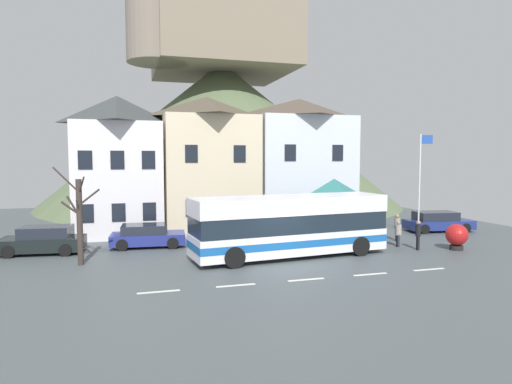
% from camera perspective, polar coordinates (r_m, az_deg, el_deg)
% --- Properties ---
extents(ground_plane, '(40.00, 60.00, 0.07)m').
position_cam_1_polar(ground_plane, '(20.96, 4.03, -9.62)').
color(ground_plane, '#495154').
extents(townhouse_00, '(5.45, 6.35, 9.13)m').
position_cam_1_polar(townhouse_00, '(31.21, -17.20, 3.33)').
color(townhouse_00, white).
rests_on(townhouse_00, ground_plane).
extents(townhouse_01, '(6.25, 6.63, 9.32)m').
position_cam_1_polar(townhouse_01, '(31.83, -6.30, 3.68)').
color(townhouse_01, beige).
rests_on(townhouse_01, ground_plane).
extents(townhouse_02, '(6.99, 5.66, 9.36)m').
position_cam_1_polar(townhouse_02, '(33.24, 5.50, 3.75)').
color(townhouse_02, silver).
rests_on(townhouse_02, ground_plane).
extents(hilltop_castle, '(38.18, 38.18, 24.32)m').
position_cam_1_polar(hilltop_castle, '(49.35, -4.47, 8.33)').
color(hilltop_castle, '#576746').
rests_on(hilltop_castle, ground_plane).
extents(transit_bus, '(10.36, 3.63, 3.10)m').
position_cam_1_polar(transit_bus, '(22.84, 4.36, -4.37)').
color(transit_bus, white).
rests_on(transit_bus, ground_plane).
extents(bus_shelter, '(3.60, 3.60, 3.79)m').
position_cam_1_polar(bus_shelter, '(27.30, 9.96, 0.19)').
color(bus_shelter, '#473D33').
rests_on(bus_shelter, ground_plane).
extents(parked_car_00, '(4.24, 2.29, 1.28)m').
position_cam_1_polar(parked_car_00, '(26.11, -13.76, -5.46)').
color(parked_car_00, navy).
rests_on(parked_car_00, ground_plane).
extents(parked_car_01, '(3.91, 2.14, 1.25)m').
position_cam_1_polar(parked_car_01, '(29.32, 11.62, -4.38)').
color(parked_car_01, black).
rests_on(parked_car_01, ground_plane).
extents(parked_car_02, '(4.33, 2.37, 1.45)m').
position_cam_1_polar(parked_car_02, '(26.12, -25.55, -5.60)').
color(parked_car_02, black).
rests_on(parked_car_02, ground_plane).
extents(parked_car_03, '(4.72, 2.43, 1.36)m').
position_cam_1_polar(parked_car_03, '(33.10, 22.20, -3.53)').
color(parked_car_03, navy).
rests_on(parked_car_03, ground_plane).
extents(pedestrian_00, '(0.35, 0.35, 1.47)m').
position_cam_1_polar(pedestrian_00, '(26.62, 17.74, -4.92)').
color(pedestrian_00, '#2D2D38').
rests_on(pedestrian_00, ground_plane).
extents(pedestrian_01, '(0.30, 0.32, 1.62)m').
position_cam_1_polar(pedestrian_01, '(26.05, 20.03, -5.00)').
color(pedestrian_01, black).
rests_on(pedestrian_01, ground_plane).
extents(pedestrian_02, '(0.33, 0.33, 1.64)m').
position_cam_1_polar(pedestrian_02, '(28.42, 17.60, -4.05)').
color(pedestrian_02, black).
rests_on(pedestrian_02, ground_plane).
extents(pedestrian_03, '(0.36, 0.38, 1.52)m').
position_cam_1_polar(pedestrian_03, '(26.82, 15.73, -4.79)').
color(pedestrian_03, black).
rests_on(pedestrian_03, ground_plane).
extents(public_bench, '(1.50, 0.48, 0.87)m').
position_cam_1_polar(public_bench, '(30.36, 12.54, -4.38)').
color(public_bench, '#473828').
rests_on(public_bench, ground_plane).
extents(flagpole, '(0.95, 0.10, 6.58)m').
position_cam_1_polar(flagpole, '(30.69, 20.33, 1.87)').
color(flagpole, silver).
rests_on(flagpole, ground_plane).
extents(harbour_buoy, '(1.18, 1.18, 1.43)m').
position_cam_1_polar(harbour_buoy, '(26.84, 24.29, -5.11)').
color(harbour_buoy, black).
rests_on(harbour_buoy, ground_plane).
extents(bare_tree_00, '(2.08, 1.04, 4.64)m').
position_cam_1_polar(bare_tree_00, '(22.46, -21.69, -3.19)').
color(bare_tree_00, '#382D28').
rests_on(bare_tree_00, ground_plane).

